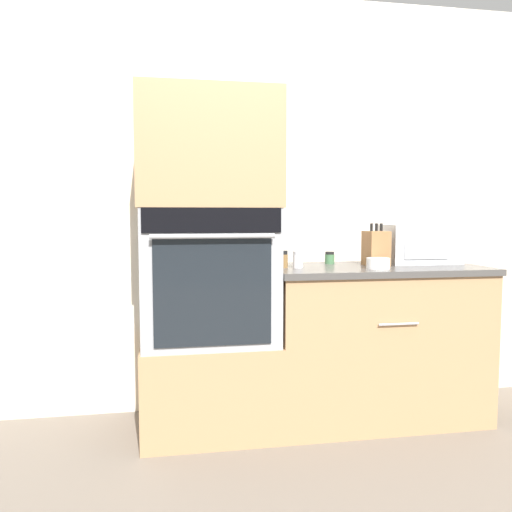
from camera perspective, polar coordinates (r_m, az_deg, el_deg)
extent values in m
plane|color=#6B6056|center=(2.74, 3.34, -20.92)|extent=(12.00, 12.00, 0.00)
cube|color=beige|center=(3.09, 0.76, 5.88)|extent=(8.00, 0.05, 2.50)
cube|color=#A87F56|center=(2.87, -5.38, -14.31)|extent=(0.73, 0.60, 0.50)
cube|color=#9EA0A5|center=(2.73, -5.48, -2.11)|extent=(0.70, 0.59, 0.72)
cube|color=black|center=(2.42, -4.98, 4.10)|extent=(0.68, 0.01, 0.12)
cube|color=#3FBFF2|center=(2.41, -4.97, 4.10)|extent=(0.09, 0.00, 0.03)
cube|color=black|center=(2.44, -4.92, -4.10)|extent=(0.58, 0.01, 0.54)
cylinder|color=#9EA0A5|center=(2.39, -4.90, 2.27)|extent=(0.60, 0.02, 0.02)
cube|color=#A87F56|center=(2.74, -5.58, 11.72)|extent=(0.73, 0.60, 0.60)
cube|color=#A87F56|center=(3.04, 13.33, -9.82)|extent=(1.21, 0.60, 0.86)
cube|color=#474442|center=(2.97, 13.48, -1.43)|extent=(1.23, 0.63, 0.03)
cylinder|color=#B7B7BC|center=(2.73, 16.00, -7.49)|extent=(0.22, 0.01, 0.01)
cube|color=#B2B5BA|center=(3.20, 18.10, 1.33)|extent=(0.44, 0.28, 0.24)
cube|color=silver|center=(3.06, 18.94, 1.17)|extent=(0.27, 0.01, 0.16)
cube|color=olive|center=(2.97, 13.55, 0.85)|extent=(0.12, 0.15, 0.20)
cylinder|color=black|center=(2.95, 13.06, 3.22)|extent=(0.02, 0.02, 0.04)
cylinder|color=black|center=(2.96, 13.59, 3.22)|extent=(0.02, 0.02, 0.04)
cylinder|color=black|center=(2.97, 14.12, 3.21)|extent=(0.02, 0.02, 0.04)
cylinder|color=white|center=(2.80, 13.78, -0.81)|extent=(0.13, 0.13, 0.06)
cylinder|color=silver|center=(2.78, 4.81, -0.61)|extent=(0.06, 0.06, 0.07)
cylinder|color=#B7B7BC|center=(2.78, 4.82, 0.34)|extent=(0.05, 0.05, 0.02)
cylinder|color=#427047|center=(3.04, 8.41, -0.35)|extent=(0.06, 0.06, 0.06)
cylinder|color=black|center=(3.03, 8.42, 0.34)|extent=(0.05, 0.05, 0.02)
cylinder|color=brown|center=(2.77, 3.25, -0.58)|extent=(0.04, 0.04, 0.07)
cylinder|color=black|center=(2.77, 3.25, 0.40)|extent=(0.04, 0.04, 0.02)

